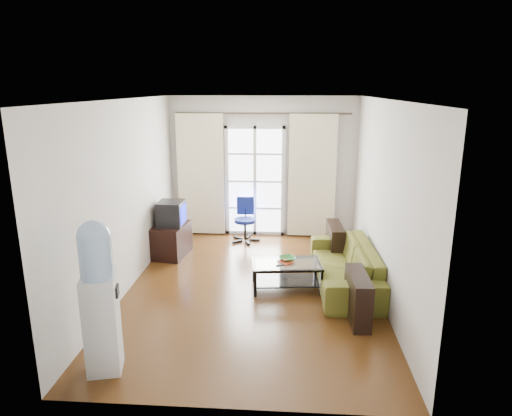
{
  "coord_description": "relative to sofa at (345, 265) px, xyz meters",
  "views": [
    {
      "loc": [
        0.48,
        -6.14,
        2.86
      ],
      "look_at": [
        0.02,
        0.35,
        1.13
      ],
      "focal_mm": 32.0,
      "sensor_mm": 36.0,
      "label": 1
    }
  ],
  "objects": [
    {
      "name": "floor",
      "position": [
        -1.35,
        -0.24,
        -0.31
      ],
      "size": [
        5.2,
        5.2,
        0.0
      ],
      "primitive_type": "plane",
      "color": "#513013",
      "rests_on": "ground"
    },
    {
      "name": "ceiling",
      "position": [
        -1.35,
        -0.24,
        2.39
      ],
      "size": [
        5.2,
        5.2,
        0.0
      ],
      "primitive_type": "plane",
      "rotation": [
        3.14,
        0.0,
        0.0
      ],
      "color": "white",
      "rests_on": "wall_back"
    },
    {
      "name": "wall_back",
      "position": [
        -1.35,
        2.36,
        1.04
      ],
      "size": [
        3.6,
        0.02,
        2.7
      ],
      "primitive_type": "cube",
      "color": "silver",
      "rests_on": "floor"
    },
    {
      "name": "wall_front",
      "position": [
        -1.35,
        -2.84,
        1.04
      ],
      "size": [
        3.6,
        0.02,
        2.7
      ],
      "primitive_type": "cube",
      "color": "silver",
      "rests_on": "floor"
    },
    {
      "name": "wall_left",
      "position": [
        -3.15,
        -0.24,
        1.04
      ],
      "size": [
        0.02,
        5.2,
        2.7
      ],
      "primitive_type": "cube",
      "color": "silver",
      "rests_on": "floor"
    },
    {
      "name": "wall_right",
      "position": [
        0.45,
        -0.24,
        1.04
      ],
      "size": [
        0.02,
        5.2,
        2.7
      ],
      "primitive_type": "cube",
      "color": "silver",
      "rests_on": "floor"
    },
    {
      "name": "french_door",
      "position": [
        -1.5,
        2.31,
        0.77
      ],
      "size": [
        1.16,
        0.06,
        2.15
      ],
      "color": "white",
      "rests_on": "wall_back"
    },
    {
      "name": "curtain_rod",
      "position": [
        -1.35,
        2.26,
        2.07
      ],
      "size": [
        3.3,
        0.04,
        0.04
      ],
      "primitive_type": "cylinder",
      "rotation": [
        0.0,
        1.57,
        0.0
      ],
      "color": "#4C3F2D",
      "rests_on": "wall_back"
    },
    {
      "name": "curtain_left",
      "position": [
        -2.55,
        2.24,
        0.89
      ],
      "size": [
        0.9,
        0.07,
        2.35
      ],
      "primitive_type": "cube",
      "color": "#FEF6CC",
      "rests_on": "curtain_rod"
    },
    {
      "name": "curtain_right",
      "position": [
        -0.4,
        2.24,
        0.89
      ],
      "size": [
        0.9,
        0.07,
        2.35
      ],
      "primitive_type": "cube",
      "color": "#FEF6CC",
      "rests_on": "curtain_rod"
    },
    {
      "name": "radiator",
      "position": [
        -0.55,
        2.26,
        0.02
      ],
      "size": [
        0.64,
        0.12,
        0.64
      ],
      "primitive_type": "cube",
      "color": "#959698",
      "rests_on": "floor"
    },
    {
      "name": "sofa",
      "position": [
        0.0,
        0.0,
        0.0
      ],
      "size": [
        2.16,
        0.99,
        0.61
      ],
      "primitive_type": "imported",
      "rotation": [
        0.0,
        0.0,
        -1.53
      ],
      "color": "brown",
      "rests_on": "floor"
    },
    {
      "name": "coffee_table",
      "position": [
        -0.86,
        -0.21,
        -0.05
      ],
      "size": [
        1.05,
        0.68,
        0.4
      ],
      "rotation": [
        0.0,
        0.0,
        0.12
      ],
      "color": "silver",
      "rests_on": "floor"
    },
    {
      "name": "bowl",
      "position": [
        -0.85,
        -0.12,
        0.13
      ],
      "size": [
        0.41,
        0.41,
        0.06
      ],
      "primitive_type": "imported",
      "rotation": [
        0.0,
        0.0,
        0.43
      ],
      "color": "#2F8345",
      "rests_on": "coffee_table"
    },
    {
      "name": "book",
      "position": [
        -0.94,
        -0.27,
        0.11
      ],
      "size": [
        0.36,
        0.36,
        0.02
      ],
      "primitive_type": "imported",
      "rotation": [
        0.0,
        0.0,
        0.71
      ],
      "color": "maroon",
      "rests_on": "coffee_table"
    },
    {
      "name": "remote",
      "position": [
        -0.94,
        -0.32,
        0.11
      ],
      "size": [
        0.15,
        0.11,
        0.02
      ],
      "primitive_type": "cube",
      "rotation": [
        0.0,
        0.0,
        0.49
      ],
      "color": "black",
      "rests_on": "coffee_table"
    },
    {
      "name": "tv_stand",
      "position": [
        -2.86,
        1.02,
        -0.03
      ],
      "size": [
        0.6,
        0.82,
        0.56
      ],
      "primitive_type": "cube",
      "rotation": [
        0.0,
        0.0,
        -0.14
      ],
      "color": "black",
      "rests_on": "floor"
    },
    {
      "name": "crt_tv",
      "position": [
        -2.86,
        1.01,
        0.46
      ],
      "size": [
        0.47,
        0.46,
        0.42
      ],
      "rotation": [
        0.0,
        0.0,
        -0.02
      ],
      "color": "black",
      "rests_on": "tv_stand"
    },
    {
      "name": "task_chair",
      "position": [
        -1.65,
        1.88,
        -0.06
      ],
      "size": [
        0.59,
        0.59,
        0.83
      ],
      "rotation": [
        0.0,
        0.0,
        0.05
      ],
      "color": "black",
      "rests_on": "floor"
    },
    {
      "name": "water_cooler",
      "position": [
        -2.72,
        -2.33,
        0.55
      ],
      "size": [
        0.4,
        0.4,
        1.63
      ],
      "rotation": [
        0.0,
        0.0,
        0.23
      ],
      "color": "silver",
      "rests_on": "floor"
    }
  ]
}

